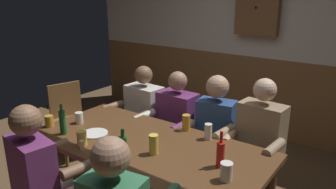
% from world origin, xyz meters
% --- Properties ---
extents(back_wall_wainscot, '(5.64, 0.12, 1.09)m').
position_xyz_m(back_wall_wainscot, '(0.00, 2.27, 0.54)').
color(back_wall_wainscot, brown).
rests_on(back_wall_wainscot, ground_plane).
extents(dining_table, '(1.99, 0.95, 0.76)m').
position_xyz_m(dining_table, '(0.00, -0.15, 0.67)').
color(dining_table, brown).
rests_on(dining_table, ground_plane).
extents(person_0, '(0.57, 0.55, 1.17)m').
position_xyz_m(person_0, '(-0.67, 0.56, 0.65)').
color(person_0, silver).
rests_on(person_0, ground_plane).
extents(person_1, '(0.55, 0.53, 1.17)m').
position_xyz_m(person_1, '(-0.23, 0.56, 0.65)').
color(person_1, '#6B2D66').
rests_on(person_1, ground_plane).
extents(person_2, '(0.53, 0.57, 1.20)m').
position_xyz_m(person_2, '(0.24, 0.54, 0.66)').
color(person_2, '#2D4C84').
rests_on(person_2, ground_plane).
extents(person_3, '(0.56, 0.55, 1.24)m').
position_xyz_m(person_3, '(0.66, 0.55, 0.68)').
color(person_3, '#997F60').
rests_on(person_3, ground_plane).
extents(person_4, '(0.57, 0.56, 1.23)m').
position_xyz_m(person_4, '(-0.39, -0.85, 0.68)').
color(person_4, '#6B2D66').
rests_on(person_4, ground_plane).
extents(chair_empty_near_right, '(0.54, 0.54, 0.88)m').
position_xyz_m(chair_empty_near_right, '(-1.57, 0.30, 0.48)').
color(chair_empty_near_right, brown).
rests_on(chair_empty_near_right, ground_plane).
extents(table_candle, '(0.04, 0.04, 0.08)m').
position_xyz_m(table_candle, '(-0.33, -0.54, 0.80)').
color(table_candle, '#F9E08C').
rests_on(table_candle, dining_table).
extents(plate_0, '(0.22, 0.22, 0.01)m').
position_xyz_m(plate_0, '(-0.47, -0.28, 0.77)').
color(plate_0, white).
rests_on(plate_0, dining_table).
extents(bottle_0, '(0.06, 0.06, 0.22)m').
position_xyz_m(bottle_0, '(-0.00, -0.42, 0.85)').
color(bottle_0, '#195923').
rests_on(bottle_0, dining_table).
extents(bottle_1, '(0.06, 0.06, 0.27)m').
position_xyz_m(bottle_1, '(0.66, -0.13, 0.86)').
color(bottle_1, red).
rests_on(bottle_1, dining_table).
extents(bottle_2, '(0.06, 0.06, 0.27)m').
position_xyz_m(bottle_2, '(-0.69, -0.43, 0.87)').
color(bottle_2, '#195923').
rests_on(bottle_2, dining_table).
extents(pint_glass_0, '(0.07, 0.07, 0.14)m').
position_xyz_m(pint_glass_0, '(0.12, 0.26, 0.83)').
color(pint_glass_0, gold).
rests_on(pint_glass_0, dining_table).
extents(pint_glass_1, '(0.08, 0.08, 0.10)m').
position_xyz_m(pint_glass_1, '(-0.93, -0.40, 0.81)').
color(pint_glass_1, gold).
rests_on(pint_glass_1, dining_table).
extents(pint_glass_2, '(0.07, 0.07, 0.10)m').
position_xyz_m(pint_glass_2, '(-0.78, -0.19, 0.81)').
color(pint_glass_2, white).
rests_on(pint_glass_2, dining_table).
extents(pint_glass_3, '(0.06, 0.06, 0.13)m').
position_xyz_m(pint_glass_3, '(0.37, 0.22, 0.83)').
color(pint_glass_3, white).
rests_on(pint_glass_3, dining_table).
extents(pint_glass_4, '(0.07, 0.07, 0.16)m').
position_xyz_m(pint_glass_4, '(0.16, -0.25, 0.84)').
color(pint_glass_4, '#E5C64C').
rests_on(pint_glass_4, dining_table).
extents(pint_glass_5, '(0.08, 0.08, 0.13)m').
position_xyz_m(pint_glass_5, '(0.77, -0.26, 0.82)').
color(pint_glass_5, white).
rests_on(pint_glass_5, dining_table).
extents(pint_glass_6, '(0.08, 0.08, 0.12)m').
position_xyz_m(pint_glass_6, '(-0.39, -0.48, 0.82)').
color(pint_glass_6, '#E5C64C').
rests_on(pint_glass_6, dining_table).
extents(wall_dart_cabinet, '(0.56, 0.15, 0.70)m').
position_xyz_m(wall_dart_cabinet, '(-0.03, 2.14, 1.74)').
color(wall_dart_cabinet, brown).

